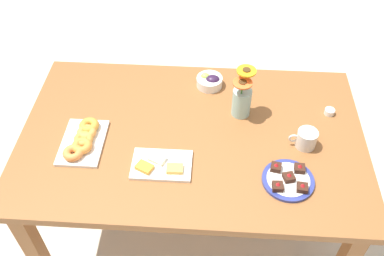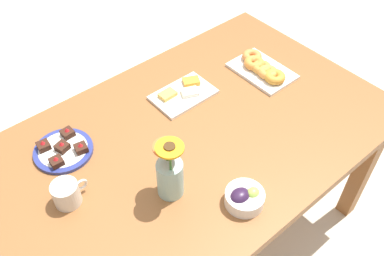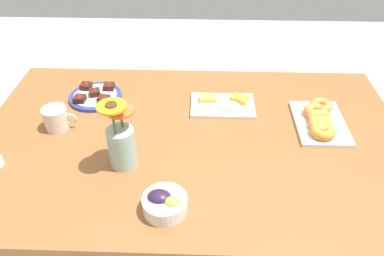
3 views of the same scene
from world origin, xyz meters
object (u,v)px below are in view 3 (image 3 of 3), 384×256
object	(u,v)px
coffee_mug	(56,118)
dessert_plate	(95,96)
dining_table	(192,154)
cheese_platter	(223,104)
grape_bowl	(164,203)
flower_vase	(121,143)
croissant_platter	(320,120)

from	to	relation	value
coffee_mug	dessert_plate	distance (m)	0.23
dining_table	cheese_platter	distance (m)	0.25
grape_bowl	cheese_platter	size ratio (longest dim) A/B	0.51
coffee_mug	flower_vase	distance (m)	0.35
dining_table	cheese_platter	xyz separation A→B (m)	(0.12, 0.20, 0.10)
cheese_platter	dessert_plate	xyz separation A→B (m)	(-0.54, 0.05, 0.00)
grape_bowl	flower_vase	size ratio (longest dim) A/B	0.52
grape_bowl	cheese_platter	xyz separation A→B (m)	(0.19, 0.55, -0.02)
dining_table	croissant_platter	xyz separation A→B (m)	(0.49, 0.09, 0.11)
dining_table	croissant_platter	size ratio (longest dim) A/B	5.55
flower_vase	dessert_plate	bearing A→B (deg)	115.95
flower_vase	croissant_platter	bearing A→B (deg)	18.86
cheese_platter	croissant_platter	distance (m)	0.38
coffee_mug	grape_bowl	distance (m)	0.59
grape_bowl	croissant_platter	distance (m)	0.71
dessert_plate	dining_table	bearing A→B (deg)	-30.33
dessert_plate	flower_vase	xyz separation A→B (m)	(0.19, -0.40, 0.08)
dessert_plate	flower_vase	world-z (taller)	flower_vase
coffee_mug	flower_vase	size ratio (longest dim) A/B	0.49
croissant_platter	flower_vase	distance (m)	0.76
croissant_platter	dessert_plate	size ratio (longest dim) A/B	1.31
dessert_plate	flower_vase	distance (m)	0.45
croissant_platter	grape_bowl	bearing A→B (deg)	-141.72
dining_table	grape_bowl	size ratio (longest dim) A/B	11.98
cheese_platter	dessert_plate	world-z (taller)	dessert_plate
coffee_mug	croissant_platter	size ratio (longest dim) A/B	0.44
coffee_mug	cheese_platter	world-z (taller)	coffee_mug
dining_table	croissant_platter	bearing A→B (deg)	10.54
cheese_platter	flower_vase	bearing A→B (deg)	-134.54
coffee_mug	dining_table	bearing A→B (deg)	-4.21
croissant_platter	coffee_mug	bearing A→B (deg)	-176.97
dining_table	dessert_plate	world-z (taller)	dessert_plate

